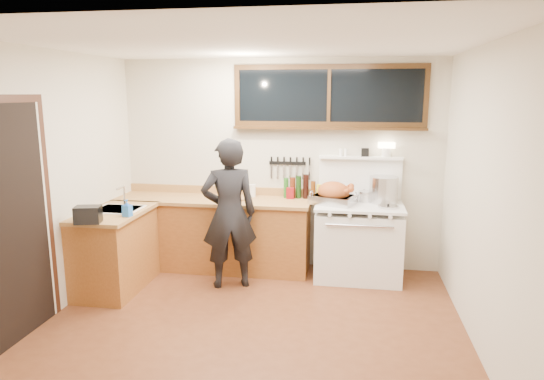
% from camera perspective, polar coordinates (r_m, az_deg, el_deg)
% --- Properties ---
extents(ground_plane, '(4.00, 3.50, 0.02)m').
position_cam_1_polar(ground_plane, '(4.84, -2.30, -15.59)').
color(ground_plane, '#562B16').
extents(room_shell, '(4.10, 3.60, 2.65)m').
position_cam_1_polar(room_shell, '(4.35, -2.47, 4.32)').
color(room_shell, beige).
rests_on(room_shell, ground).
extents(counter_back, '(2.44, 0.64, 1.00)m').
position_cam_1_polar(counter_back, '(6.17, -6.93, -5.01)').
color(counter_back, brown).
rests_on(counter_back, ground).
extents(counter_left, '(0.64, 1.09, 0.90)m').
position_cam_1_polar(counter_left, '(5.76, -17.95, -6.70)').
color(counter_left, brown).
rests_on(counter_left, ground).
extents(sink_unit, '(0.50, 0.45, 0.37)m').
position_cam_1_polar(sink_unit, '(5.71, -17.67, -2.72)').
color(sink_unit, white).
rests_on(sink_unit, counter_left).
extents(vintage_stove, '(1.02, 0.74, 1.60)m').
position_cam_1_polar(vintage_stove, '(5.89, 10.11, -5.75)').
color(vintage_stove, white).
rests_on(vintage_stove, ground).
extents(back_window, '(2.32, 0.13, 0.77)m').
position_cam_1_polar(back_window, '(5.95, 6.70, 10.13)').
color(back_window, black).
rests_on(back_window, room_shell).
extents(left_doorway, '(0.02, 1.04, 2.17)m').
position_cam_1_polar(left_doorway, '(4.79, -27.93, -3.21)').
color(left_doorway, black).
rests_on(left_doorway, ground).
extents(knife_strip, '(0.52, 0.03, 0.28)m').
position_cam_1_polar(knife_strip, '(6.07, 2.01, 3.07)').
color(knife_strip, black).
rests_on(knife_strip, room_shell).
extents(man, '(0.73, 0.60, 1.70)m').
position_cam_1_polar(man, '(5.46, -5.07, -2.80)').
color(man, black).
rests_on(man, ground).
extents(soap_bottle, '(0.09, 0.10, 0.18)m').
position_cam_1_polar(soap_bottle, '(5.33, -16.68, -2.04)').
color(soap_bottle, blue).
rests_on(soap_bottle, counter_left).
extents(toaster, '(0.28, 0.23, 0.17)m').
position_cam_1_polar(toaster, '(5.19, -20.83, -2.72)').
color(toaster, black).
rests_on(toaster, counter_left).
extents(cutting_board, '(0.45, 0.40, 0.13)m').
position_cam_1_polar(cutting_board, '(5.95, -5.09, -0.63)').
color(cutting_board, '#A27540').
rests_on(cutting_board, counter_back).
extents(roast_turkey, '(0.59, 0.52, 0.26)m').
position_cam_1_polar(roast_turkey, '(5.75, 7.28, -0.56)').
color(roast_turkey, silver).
rests_on(roast_turkey, vintage_stove).
extents(stockpot, '(0.37, 0.37, 0.32)m').
position_cam_1_polar(stockpot, '(5.89, 12.98, 0.04)').
color(stockpot, silver).
rests_on(stockpot, vintage_stove).
extents(saucepan, '(0.19, 0.30, 0.13)m').
position_cam_1_polar(saucepan, '(5.91, 10.92, -0.74)').
color(saucepan, silver).
rests_on(saucepan, vintage_stove).
extents(pot_lid, '(0.23, 0.23, 0.04)m').
position_cam_1_polar(pot_lid, '(5.68, 13.50, -1.89)').
color(pot_lid, silver).
rests_on(pot_lid, vintage_stove).
extents(coffee_tin, '(0.09, 0.07, 0.14)m').
position_cam_1_polar(coffee_tin, '(5.98, 2.17, -0.37)').
color(coffee_tin, maroon).
rests_on(coffee_tin, counter_back).
extents(pitcher, '(0.11, 0.11, 0.16)m').
position_cam_1_polar(pitcher, '(6.09, -2.32, -0.07)').
color(pitcher, white).
rests_on(pitcher, counter_back).
extents(bottle_cluster, '(0.47, 0.07, 0.30)m').
position_cam_1_polar(bottle_cluster, '(6.00, 3.45, 0.24)').
color(bottle_cluster, black).
rests_on(bottle_cluster, counter_back).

